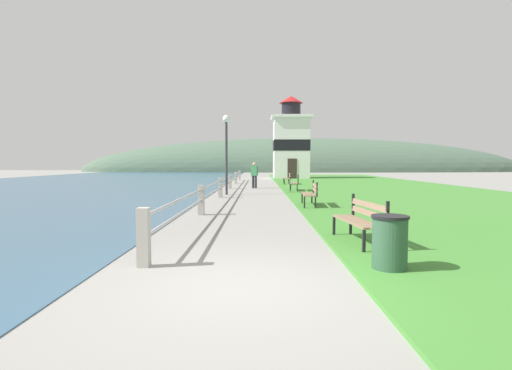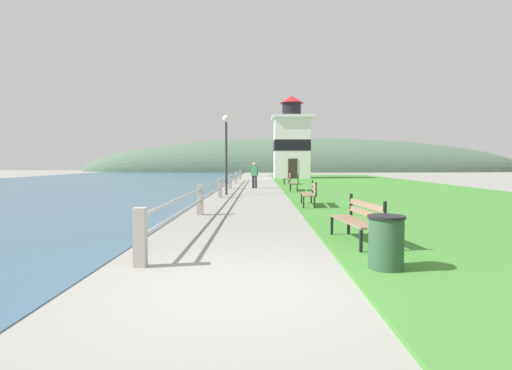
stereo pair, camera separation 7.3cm
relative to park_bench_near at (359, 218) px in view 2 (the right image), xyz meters
name	(u,v)px [view 2 (the right image)]	position (x,y,z in m)	size (l,w,h in m)	color
ground_plane	(234,287)	(-2.25, -2.64, -0.54)	(160.00, 160.00, 0.00)	gray
grass_verge	(383,189)	(5.35, 15.90, -0.51)	(12.00, 55.63, 0.06)	#428433
water_strip	(19,189)	(-16.36, 15.90, -0.53)	(24.00, 89.01, 0.01)	#385B75
seawall_railing	(226,182)	(-3.76, 13.62, 0.01)	(0.18, 30.71, 0.92)	#A8A399
park_bench_near	(359,218)	(0.00, 0.00, 0.00)	(0.68, 1.78, 0.94)	#846B51
park_bench_midway	(310,192)	(-0.11, 6.62, 0.00)	(0.58, 1.77, 0.94)	#846B51
park_bench_far	(295,182)	(0.04, 14.39, 0.00)	(0.63, 1.71, 0.94)	#846B51
park_bench_by_lighthouse	(288,177)	(0.10, 20.99, 0.00)	(0.51, 1.75, 0.94)	#846B51
lighthouse	(291,143)	(1.24, 32.80, 3.03)	(4.00, 4.00, 8.30)	white
person_strolling	(254,174)	(-2.27, 17.24, 0.34)	(0.45, 0.34, 1.62)	#28282D
trash_bin	(386,244)	(-0.08, -1.94, -0.11)	(0.54, 0.54, 0.84)	#2D5138
lamp_post	(226,140)	(-3.61, 12.20, 2.20)	(0.36, 0.36, 3.96)	#333338
distant_hillside	(303,171)	(5.75, 64.45, -0.54)	(80.00, 16.00, 12.00)	#4C6651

